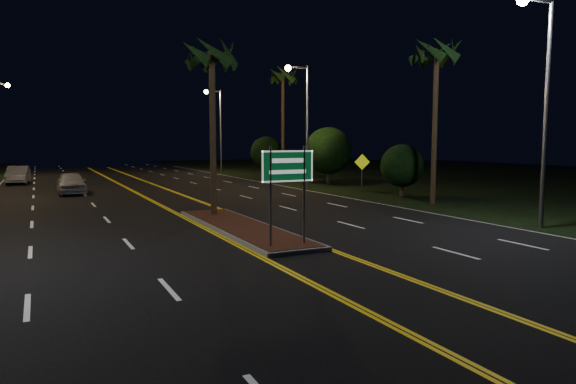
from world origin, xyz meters
TOP-DOWN VIEW (x-y plane):
  - ground at (0.00, 0.00)m, footprint 120.00×120.00m
  - grass_right at (30.00, 25.00)m, footprint 40.00×110.00m
  - median_island at (0.00, 7.00)m, footprint 2.25×10.25m
  - highway_sign at (0.00, 2.80)m, footprint 1.80×0.08m
  - streetlight_right_near at (10.61, 2.00)m, footprint 1.91×0.44m
  - streetlight_right_mid at (10.61, 22.00)m, footprint 1.91×0.44m
  - streetlight_right_far at (10.61, 42.00)m, footprint 1.91×0.44m
  - palm_median at (0.00, 10.50)m, footprint 2.40×2.40m
  - palm_right_near at (12.50, 10.00)m, footprint 2.40×2.40m
  - palm_right_far at (12.80, 30.00)m, footprint 2.40×2.40m
  - shrub_near at (13.50, 14.00)m, footprint 2.70×2.70m
  - shrub_mid at (14.00, 24.00)m, footprint 3.78×3.78m
  - shrub_far at (13.80, 36.00)m, footprint 3.24×3.24m
  - car_near at (-5.22, 24.90)m, footprint 2.22×5.15m
  - car_far at (-8.66, 35.93)m, footprint 2.55×5.19m
  - warning_sign at (13.00, 17.69)m, footprint 1.05×0.34m

SIDE VIEW (x-z plane):
  - ground at x=0.00m, z-range 0.00..0.00m
  - grass_right at x=30.00m, z-range 0.00..0.01m
  - median_island at x=0.00m, z-range 0.00..0.17m
  - car_far at x=-8.66m, z-range 0.00..1.68m
  - car_near at x=-5.22m, z-range 0.00..1.72m
  - warning_sign at x=13.00m, z-range 0.40..3.00m
  - shrub_near at x=13.50m, z-range 0.30..3.60m
  - shrub_far at x=13.80m, z-range 0.36..4.32m
  - highway_sign at x=0.00m, z-range 0.80..4.00m
  - shrub_mid at x=14.00m, z-range 0.42..5.04m
  - streetlight_right_near at x=10.61m, z-range 1.16..10.16m
  - streetlight_right_mid at x=10.61m, z-range 1.16..10.16m
  - streetlight_right_far at x=10.61m, z-range 1.16..10.16m
  - palm_median at x=0.00m, z-range 3.13..11.43m
  - palm_right_near at x=12.50m, z-range 3.56..12.86m
  - palm_right_far at x=12.80m, z-range 3.99..14.29m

